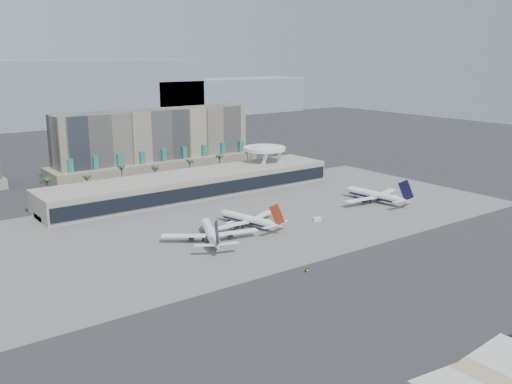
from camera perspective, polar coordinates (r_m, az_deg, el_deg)
ground at (r=236.62m, az=7.33°, el=-5.45°), size 900.00×900.00×0.00m
apron_pad at (r=276.85m, az=-0.55°, el=-2.48°), size 260.00×130.00×0.06m
mountain_ridge at (r=658.28m, az=-20.43°, el=8.73°), size 680.00×60.00×70.00m
hotel at (r=378.47m, az=-10.02°, el=4.31°), size 140.00×30.00×42.00m
terminal at (r=319.86m, az=-6.34°, el=0.86°), size 170.00×32.50×14.50m
saucer_structure at (r=352.59m, az=0.86°, el=4.11°), size 26.00×26.00×21.89m
palm_row at (r=352.46m, az=-8.26°, el=2.65°), size 157.80×2.80×13.10m
airliner_left at (r=240.70m, az=-4.55°, el=-4.10°), size 38.90×40.05×14.80m
airliner_centre at (r=260.36m, az=-0.77°, el=-2.74°), size 38.07×39.56×13.85m
airliner_right at (r=309.52m, az=11.84°, el=-0.30°), size 42.73×44.19×15.27m
service_vehicle_a at (r=260.82m, az=-2.64°, el=-3.27°), size 4.72×2.97×2.14m
service_vehicle_b at (r=271.09m, az=6.11°, el=-2.72°), size 3.94×2.98×1.80m
taxiway_sign at (r=209.86m, az=5.14°, el=-7.78°), size 2.24×0.90×1.02m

